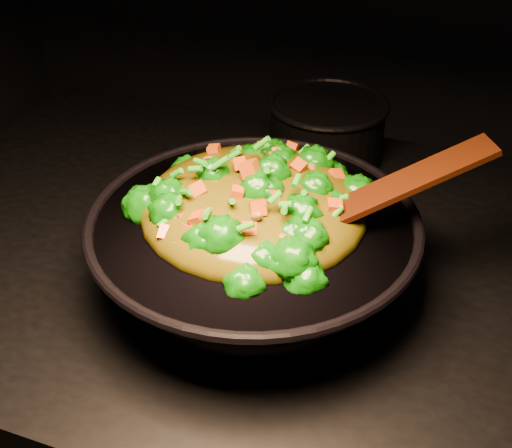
% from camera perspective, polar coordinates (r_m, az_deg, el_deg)
% --- Properties ---
extents(stovetop, '(1.20, 0.90, 0.90)m').
position_cam_1_polar(stovetop, '(1.41, -2.42, -15.92)').
color(stovetop, black).
rests_on(stovetop, ground).
extents(wok, '(0.52, 0.52, 0.13)m').
position_cam_1_polar(wok, '(0.95, -0.20, -2.78)').
color(wok, black).
rests_on(wok, stovetop).
extents(stir_fry, '(0.43, 0.43, 0.11)m').
position_cam_1_polar(stir_fry, '(0.90, -0.20, 4.08)').
color(stir_fry, '#106A07').
rests_on(stir_fry, wok).
extents(spatula, '(0.29, 0.20, 0.13)m').
position_cam_1_polar(spatula, '(0.88, 10.80, 2.57)').
color(spatula, '#3E1307').
rests_on(spatula, wok).
extents(back_pot, '(0.24, 0.24, 0.13)m').
position_cam_1_polar(back_pot, '(1.29, 6.33, 8.28)').
color(back_pot, black).
rests_on(back_pot, stovetop).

